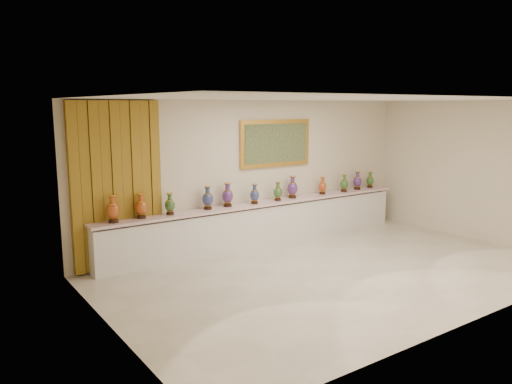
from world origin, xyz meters
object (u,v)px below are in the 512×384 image
vase_1 (141,207)px  vase_2 (170,205)px  vase_0 (113,210)px  counter (263,224)px

vase_1 → vase_2: (0.55, -0.01, -0.02)m
vase_0 → vase_2: bearing=1.4°
counter → vase_2: (-2.12, -0.02, 0.65)m
counter → vase_1: 2.75m
counter → vase_1: size_ratio=16.01×
vase_1 → vase_2: size_ratio=1.12×
vase_1 → vase_2: vase_1 is taller
vase_0 → vase_2: 1.08m
vase_1 → vase_2: 0.55m
vase_0 → vase_1: (0.53, 0.04, -0.01)m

